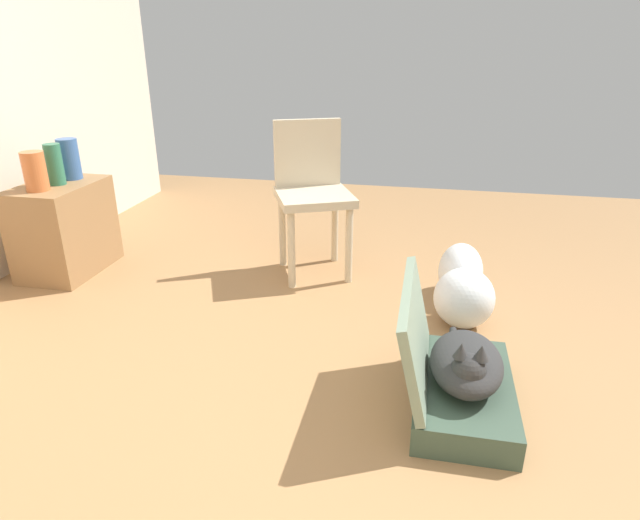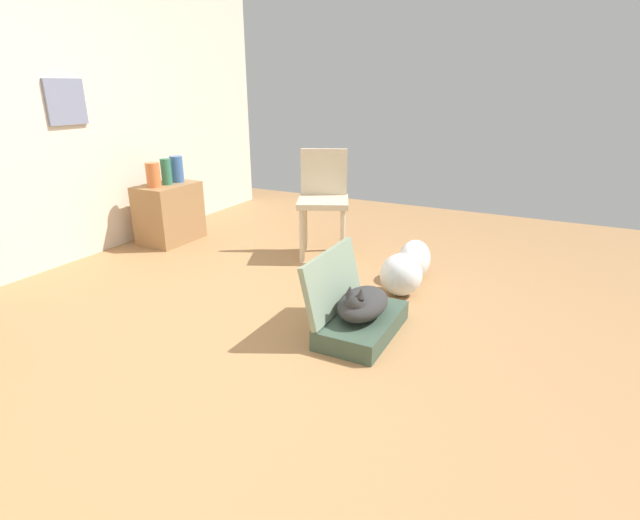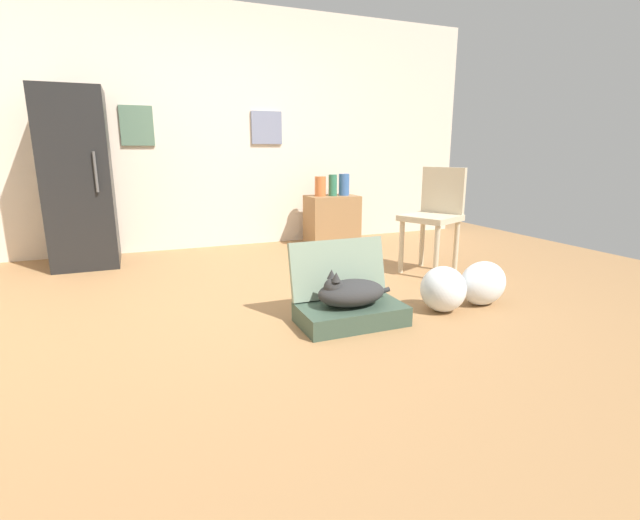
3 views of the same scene
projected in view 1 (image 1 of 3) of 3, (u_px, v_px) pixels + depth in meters
The scene contains 11 objects.
ground_plane at pixel (307, 451), 1.94m from camera, with size 7.68×7.68×0.00m, color #9E7247.
suitcase_base at pixel (463, 393), 2.16m from camera, with size 0.67×0.38×0.12m, color #384C3D.
suitcase_lid at pixel (415, 333), 2.10m from camera, with size 0.67×0.38×0.04m, color gray.
cat at pixel (466, 363), 2.09m from camera, with size 0.52×0.28×0.24m.
plastic_bag_white at pixel (464, 298), 2.73m from camera, with size 0.31×0.31×0.31m, color silver.
plastic_bag_clear at pixel (460, 271), 3.05m from camera, with size 0.36×0.25×0.32m, color silver.
side_table at pixel (64, 228), 3.35m from camera, with size 0.58×0.40×0.56m, color olive.
vase_tall at pixel (35, 171), 3.07m from camera, with size 0.13×0.13×0.22m, color #CC6B38.
vase_short at pixel (69, 159), 3.33m from camera, with size 0.12×0.12×0.25m, color #38609E.
vase_round at pixel (55, 164), 3.19m from camera, with size 0.10×0.10×0.24m, color #2D7051.
chair at pixel (312, 189), 3.28m from camera, with size 0.57×0.57×0.93m.
Camera 1 is at (-1.49, -0.36, 1.38)m, focal length 30.17 mm.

